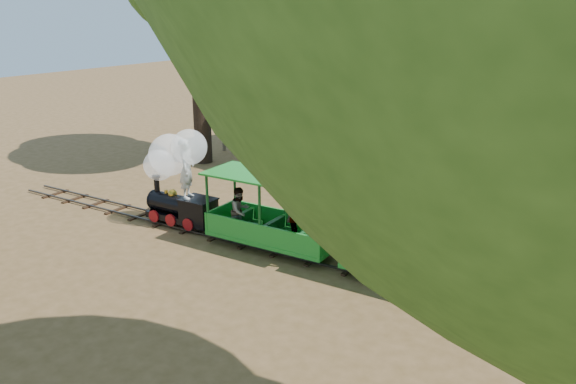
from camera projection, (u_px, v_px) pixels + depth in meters
The scene contains 9 objects.
ground at pixel (315, 259), 13.98m from camera, with size 90.00×90.00×0.00m, color olive.
track at pixel (315, 257), 13.96m from camera, with size 22.00×1.00×0.10m.
locomotive at pixel (176, 170), 15.79m from camera, with size 2.52×1.18×2.89m.
carriage_front at pixel (269, 220), 14.36m from camera, with size 3.59×1.47×1.87m.
carriage_rear at pixel (423, 254), 12.37m from camera, with size 3.59×1.47×1.87m.
fence at pixel (422, 166), 20.31m from camera, with size 18.10×0.10×1.00m.
shrub_west at pixel (307, 135), 24.01m from camera, with size 2.48×1.91×1.72m, color #2D6B1E.
shrub_mid_w at pixel (394, 145), 22.05m from camera, with size 2.55×1.96×1.77m, color #2D6B1E.
shrub_mid_e at pixel (431, 153), 21.36m from camera, with size 2.17×1.67×1.50m, color #2D6B1E.
Camera 1 is at (6.08, -11.28, 5.88)m, focal length 35.00 mm.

